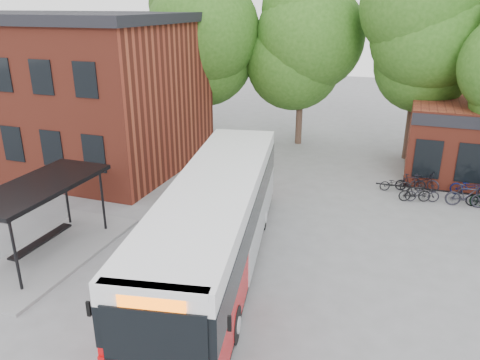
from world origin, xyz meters
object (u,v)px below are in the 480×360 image
(bicycle_0, at_px, (395,184))
(city_bus, at_px, (217,224))
(bus_shelter, at_px, (44,220))
(bicycle_5, at_px, (466,196))
(bicycle_1, at_px, (411,182))
(bicycle_6, at_px, (470,187))
(bicycle_3, at_px, (415,193))
(bicycle_4, at_px, (422,194))
(bicycle_2, at_px, (421,180))

(bicycle_0, bearing_deg, city_bus, 134.74)
(bus_shelter, bearing_deg, bicycle_5, 33.65)
(bicycle_1, relative_size, bicycle_6, 0.83)
(city_bus, bearing_deg, bicycle_3, 42.00)
(bicycle_4, height_order, bicycle_6, bicycle_6)
(city_bus, distance_m, bicycle_4, 11.33)
(bicycle_4, bearing_deg, bicycle_5, -102.47)
(bicycle_5, bearing_deg, bicycle_0, 69.06)
(bicycle_0, height_order, bicycle_6, bicycle_6)
(bus_shelter, bearing_deg, bicycle_4, 37.11)
(bicycle_6, bearing_deg, bicycle_2, 89.10)
(bicycle_2, bearing_deg, bicycle_4, -156.11)
(bicycle_3, bearing_deg, city_bus, 126.78)
(city_bus, height_order, bicycle_1, city_bus)
(bicycle_3, bearing_deg, bus_shelter, 111.75)
(bicycle_0, relative_size, bicycle_1, 1.00)
(bicycle_5, xyz_separation_m, bicycle_6, (0.30, 1.45, -0.08))
(bicycle_2, distance_m, bicycle_6, 2.27)
(bicycle_3, bearing_deg, bicycle_0, 24.49)
(city_bus, xyz_separation_m, bicycle_3, (6.67, 8.70, -1.25))
(city_bus, relative_size, bicycle_1, 8.85)
(bicycle_2, height_order, bicycle_3, bicycle_2)
(bus_shelter, xyz_separation_m, city_bus, (6.39, 1.32, 0.25))
(bicycle_2, distance_m, bicycle_4, 1.77)
(bicycle_0, bearing_deg, bus_shelter, 117.56)
(bicycle_1, bearing_deg, bicycle_4, -168.10)
(city_bus, relative_size, bicycle_2, 7.16)
(bus_shelter, xyz_separation_m, bicycle_0, (12.10, 11.14, -1.05))
(bicycle_0, bearing_deg, bicycle_1, -85.36)
(bicycle_4, distance_m, bicycle_6, 2.69)
(bicycle_6, bearing_deg, bicycle_1, 100.43)
(bicycle_5, bearing_deg, bicycle_1, 59.35)
(bicycle_1, height_order, bicycle_4, bicycle_1)
(city_bus, distance_m, bicycle_3, 11.03)
(bicycle_5, bearing_deg, city_bus, 130.35)
(bicycle_2, bearing_deg, bicycle_6, -73.85)
(bus_shelter, xyz_separation_m, bicycle_2, (13.36, 11.90, -0.96))
(bicycle_2, relative_size, bicycle_5, 1.01)
(bicycle_2, bearing_deg, bicycle_3, -166.44)
(bus_shelter, height_order, bicycle_2, bus_shelter)
(bicycle_6, bearing_deg, bicycle_0, 103.70)
(bicycle_6, bearing_deg, bus_shelter, 132.33)
(city_bus, bearing_deg, bicycle_2, 46.10)
(city_bus, xyz_separation_m, bicycle_4, (7.01, 8.82, -1.28))
(bus_shelter, distance_m, bicycle_4, 16.83)
(bicycle_2, bearing_deg, bicycle_5, -108.40)
(bus_shelter, height_order, bicycle_0, bus_shelter)
(city_bus, relative_size, bicycle_3, 8.84)
(bus_shelter, xyz_separation_m, bicycle_3, (13.05, 10.02, -0.99))
(bicycle_3, height_order, bicycle_5, bicycle_5)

